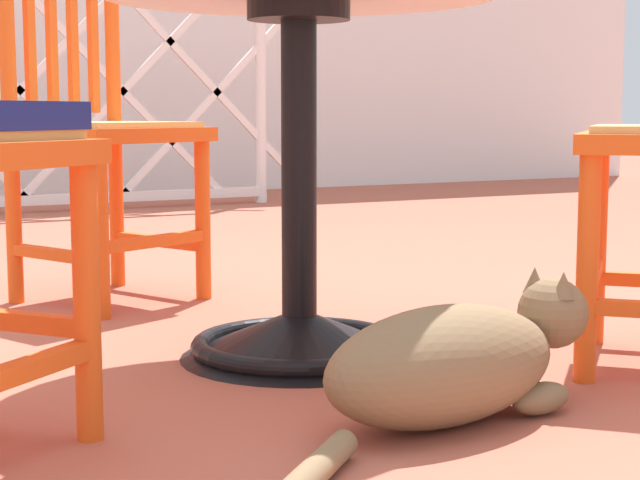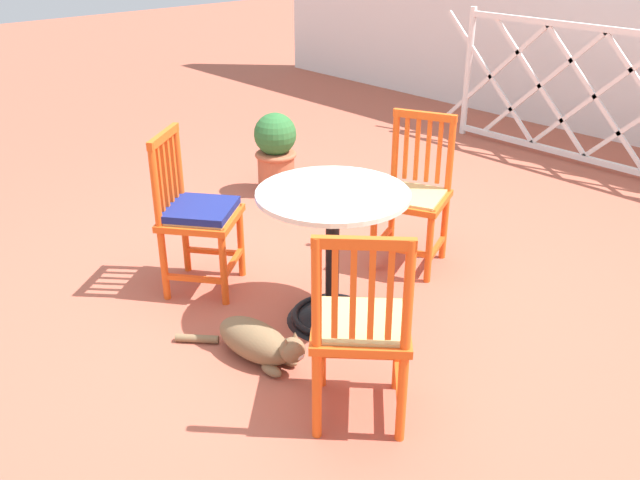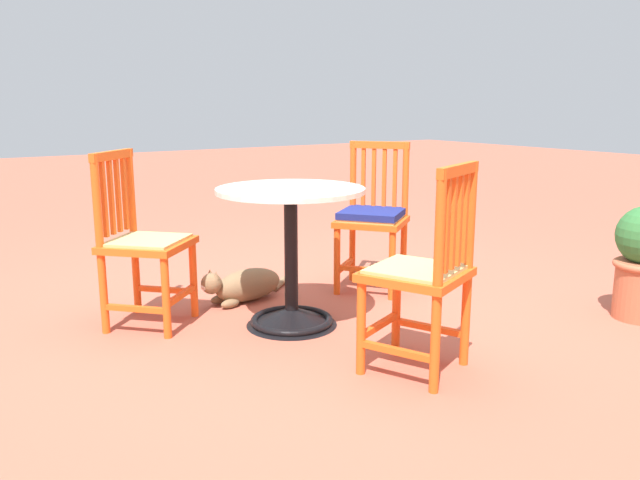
{
  "view_description": "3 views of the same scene",
  "coord_description": "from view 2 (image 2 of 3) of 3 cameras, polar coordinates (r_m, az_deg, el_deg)",
  "views": [
    {
      "loc": [
        -0.78,
        -1.84,
        0.49
      ],
      "look_at": [
        0.25,
        0.09,
        0.22
      ],
      "focal_mm": 57.98,
      "sensor_mm": 36.0,
      "label": 1
    },
    {
      "loc": [
        2.38,
        -2.17,
        1.96
      ],
      "look_at": [
        0.03,
        -0.02,
        0.43
      ],
      "focal_mm": 38.45,
      "sensor_mm": 36.0,
      "label": 2
    },
    {
      "loc": [
        1.79,
        2.74,
        1.16
      ],
      "look_at": [
        -0.07,
        -0.06,
        0.43
      ],
      "focal_mm": 36.07,
      "sensor_mm": 36.0,
      "label": 3
    }
  ],
  "objects": [
    {
      "name": "orange_chair_facing_out",
      "position": [
        2.8,
        3.41,
        -7.44
      ],
      "size": [
        0.57,
        0.57,
        0.91
      ],
      "color": "#EA5619",
      "rests_on": "ground_plane"
    },
    {
      "name": "terracotta_planter",
      "position": [
        5.22,
        -3.71,
        7.4
      ],
      "size": [
        0.32,
        0.32,
        0.62
      ],
      "color": "#B25B3D",
      "rests_on": "ground_plane"
    },
    {
      "name": "orange_chair_by_planter",
      "position": [
        4.1,
        7.75,
        3.59
      ],
      "size": [
        0.53,
        0.53,
        0.91
      ],
      "color": "#EA5619",
      "rests_on": "ground_plane"
    },
    {
      "name": "orange_chair_at_corner",
      "position": [
        3.84,
        -10.22,
        2.05
      ],
      "size": [
        0.56,
        0.56,
        0.91
      ],
      "color": "#EA5619",
      "rests_on": "ground_plane"
    },
    {
      "name": "ground_plane",
      "position": [
        3.77,
        -0.05,
        -5.64
      ],
      "size": [
        24.0,
        24.0,
        0.0
      ],
      "primitive_type": "plane",
      "color": "#AD5642"
    },
    {
      "name": "cafe_table",
      "position": [
        3.52,
        1.02,
        -2.71
      ],
      "size": [
        0.76,
        0.76,
        0.73
      ],
      "color": "black",
      "rests_on": "ground_plane"
    },
    {
      "name": "tabby_cat",
      "position": [
        3.32,
        -5.05,
        -8.55
      ],
      "size": [
        0.7,
        0.36,
        0.23
      ],
      "color": "brown",
      "rests_on": "ground_plane"
    },
    {
      "name": "lattice_fence_panel",
      "position": [
        6.06,
        24.04,
        10.44
      ],
      "size": [
        3.62,
        0.06,
        1.19
      ],
      "color": "white",
      "rests_on": "ground_plane"
    }
  ]
}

